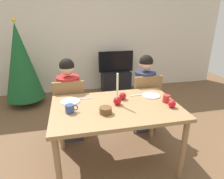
{
  "coord_description": "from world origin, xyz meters",
  "views": [
    {
      "loc": [
        -0.46,
        -1.87,
        1.69
      ],
      "look_at": [
        0.0,
        0.2,
        0.87
      ],
      "focal_mm": 31.05,
      "sensor_mm": 36.0,
      "label": 1
    }
  ],
  "objects_px": {
    "tv_stand": "(116,81)",
    "mug_right": "(166,99)",
    "christmas_tree": "(21,62)",
    "candle_centerpiece": "(117,99)",
    "bowl_walnuts": "(106,110)",
    "person_right_child": "(144,95)",
    "person_left_child": "(70,101)",
    "chair_left": "(70,106)",
    "apple_by_left_plate": "(172,104)",
    "apple_near_candle": "(123,96)",
    "plate_right": "(151,95)",
    "dining_table": "(116,113)",
    "mug_left": "(70,109)",
    "plate_left": "(70,101)",
    "chair_right": "(145,99)",
    "tv": "(116,62)"
  },
  "relations": [
    {
      "from": "apple_by_left_plate",
      "to": "dining_table",
      "type": "bearing_deg",
      "value": 164.33
    },
    {
      "from": "person_left_child",
      "to": "mug_right",
      "type": "height_order",
      "value": "person_left_child"
    },
    {
      "from": "person_left_child",
      "to": "mug_left",
      "type": "height_order",
      "value": "person_left_child"
    },
    {
      "from": "tv_stand",
      "to": "apple_near_candle",
      "type": "distance_m",
      "value": 2.25
    },
    {
      "from": "tv_stand",
      "to": "apple_by_left_plate",
      "type": "xyz_separation_m",
      "value": [
        0.02,
        -2.46,
        0.55
      ]
    },
    {
      "from": "plate_left",
      "to": "plate_right",
      "type": "distance_m",
      "value": 0.98
    },
    {
      "from": "mug_left",
      "to": "mug_right",
      "type": "bearing_deg",
      "value": 0.95
    },
    {
      "from": "chair_right",
      "to": "candle_centerpiece",
      "type": "distance_m",
      "value": 0.86
    },
    {
      "from": "dining_table",
      "to": "candle_centerpiece",
      "type": "distance_m",
      "value": 0.16
    },
    {
      "from": "chair_left",
      "to": "apple_by_left_plate",
      "type": "relative_size",
      "value": 10.88
    },
    {
      "from": "tv",
      "to": "dining_table",
      "type": "bearing_deg",
      "value": -103.61
    },
    {
      "from": "chair_right",
      "to": "apple_by_left_plate",
      "type": "xyz_separation_m",
      "value": [
        -0.01,
        -0.77,
        0.28
      ]
    },
    {
      "from": "candle_centerpiece",
      "to": "apple_by_left_plate",
      "type": "relative_size",
      "value": 4.39
    },
    {
      "from": "chair_left",
      "to": "tv",
      "type": "xyz_separation_m",
      "value": [
        1.06,
        1.69,
        0.2
      ]
    },
    {
      "from": "plate_left",
      "to": "apple_by_left_plate",
      "type": "relative_size",
      "value": 2.64
    },
    {
      "from": "person_left_child",
      "to": "plate_right",
      "type": "xyz_separation_m",
      "value": [
        1.0,
        -0.46,
        0.19
      ]
    },
    {
      "from": "chair_left",
      "to": "person_right_child",
      "type": "xyz_separation_m",
      "value": [
        1.09,
        0.03,
        0.06
      ]
    },
    {
      "from": "chair_left",
      "to": "plate_right",
      "type": "relative_size",
      "value": 4.18
    },
    {
      "from": "apple_near_candle",
      "to": "mug_left",
      "type": "bearing_deg",
      "value": -161.7
    },
    {
      "from": "mug_right",
      "to": "bowl_walnuts",
      "type": "bearing_deg",
      "value": -170.95
    },
    {
      "from": "tv_stand",
      "to": "plate_left",
      "type": "distance_m",
      "value": 2.38
    },
    {
      "from": "mug_right",
      "to": "apple_by_left_plate",
      "type": "bearing_deg",
      "value": -92.47
    },
    {
      "from": "christmas_tree",
      "to": "candle_centerpiece",
      "type": "height_order",
      "value": "christmas_tree"
    },
    {
      "from": "plate_right",
      "to": "apple_by_left_plate",
      "type": "xyz_separation_m",
      "value": [
        0.09,
        -0.35,
        0.04
      ]
    },
    {
      "from": "dining_table",
      "to": "bowl_walnuts",
      "type": "relative_size",
      "value": 11.06
    },
    {
      "from": "candle_centerpiece",
      "to": "person_right_child",
      "type": "bearing_deg",
      "value": 46.91
    },
    {
      "from": "mug_right",
      "to": "bowl_walnuts",
      "type": "distance_m",
      "value": 0.74
    },
    {
      "from": "tv_stand",
      "to": "mug_right",
      "type": "distance_m",
      "value": 2.39
    },
    {
      "from": "person_right_child",
      "to": "tv",
      "type": "xyz_separation_m",
      "value": [
        -0.03,
        1.66,
        0.14
      ]
    },
    {
      "from": "bowl_walnuts",
      "to": "chair_left",
      "type": "bearing_deg",
      "value": 115.76
    },
    {
      "from": "chair_right",
      "to": "apple_by_left_plate",
      "type": "distance_m",
      "value": 0.82
    },
    {
      "from": "chair_right",
      "to": "apple_by_left_plate",
      "type": "height_order",
      "value": "chair_right"
    },
    {
      "from": "dining_table",
      "to": "person_right_child",
      "type": "relative_size",
      "value": 1.19
    },
    {
      "from": "person_left_child",
      "to": "chair_left",
      "type": "bearing_deg",
      "value": -90.0
    },
    {
      "from": "dining_table",
      "to": "candle_centerpiece",
      "type": "bearing_deg",
      "value": 55.37
    },
    {
      "from": "tv_stand",
      "to": "mug_left",
      "type": "relative_size",
      "value": 4.82
    },
    {
      "from": "bowl_walnuts",
      "to": "apple_near_candle",
      "type": "xyz_separation_m",
      "value": [
        0.26,
        0.3,
        0.01
      ]
    },
    {
      "from": "christmas_tree",
      "to": "plate_left",
      "type": "distance_m",
      "value": 1.98
    },
    {
      "from": "tv",
      "to": "chair_right",
      "type": "bearing_deg",
      "value": -88.88
    },
    {
      "from": "person_left_child",
      "to": "apple_by_left_plate",
      "type": "xyz_separation_m",
      "value": [
        1.08,
        -0.8,
        0.22
      ]
    },
    {
      "from": "tv_stand",
      "to": "apple_by_left_plate",
      "type": "distance_m",
      "value": 2.52
    },
    {
      "from": "person_right_child",
      "to": "apple_near_candle",
      "type": "height_order",
      "value": "person_right_child"
    },
    {
      "from": "person_right_child",
      "to": "christmas_tree",
      "type": "relative_size",
      "value": 0.71
    },
    {
      "from": "tv_stand",
      "to": "mug_right",
      "type": "bearing_deg",
      "value": -89.25
    },
    {
      "from": "tv",
      "to": "apple_by_left_plate",
      "type": "relative_size",
      "value": 9.55
    },
    {
      "from": "bowl_walnuts",
      "to": "plate_right",
      "type": "bearing_deg",
      "value": 27.0
    },
    {
      "from": "chair_right",
      "to": "plate_left",
      "type": "relative_size",
      "value": 4.12
    },
    {
      "from": "apple_by_left_plate",
      "to": "person_left_child",
      "type": "bearing_deg",
      "value": 143.46
    },
    {
      "from": "person_right_child",
      "to": "plate_right",
      "type": "relative_size",
      "value": 5.45
    },
    {
      "from": "dining_table",
      "to": "person_left_child",
      "type": "relative_size",
      "value": 1.19
    }
  ]
}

